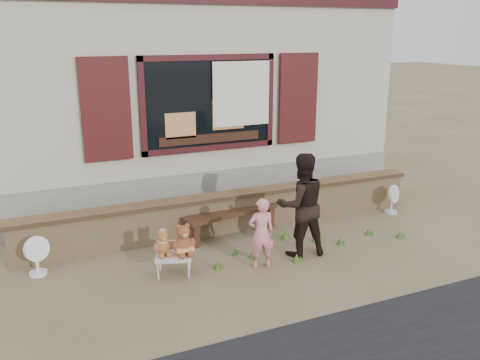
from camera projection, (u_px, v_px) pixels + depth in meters
name	position (u px, v px, depth m)	size (l,w,h in m)	color
ground	(256.00, 252.00, 7.84)	(80.00, 80.00, 0.00)	brown
shopfront	(169.00, 92.00, 11.23)	(8.04, 5.13, 4.00)	#9D967F
brick_wall	(231.00, 211.00, 8.62)	(7.10, 0.36, 0.67)	tan
bench	(231.00, 217.00, 8.43)	(1.73, 0.67, 0.43)	#351E12
folding_chair	(174.00, 256.00, 7.05)	(0.61, 0.58, 0.30)	beige
teddy_bear_left	(163.00, 242.00, 6.98)	(0.27, 0.24, 0.37)	brown
teddy_bear_right	(183.00, 239.00, 6.99)	(0.33, 0.29, 0.45)	brown
child	(261.00, 233.00, 7.20)	(0.38, 0.25, 1.04)	pink
adult	(301.00, 205.00, 7.56)	(0.77, 0.60, 1.58)	black
fan_left	(36.00, 255.00, 7.03)	(0.37, 0.25, 0.58)	white
fan_right	(392.00, 199.00, 9.47)	(0.35, 0.24, 0.55)	silver
grass_tufts	(304.00, 244.00, 7.99)	(3.31, 1.02, 0.14)	#3D5823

